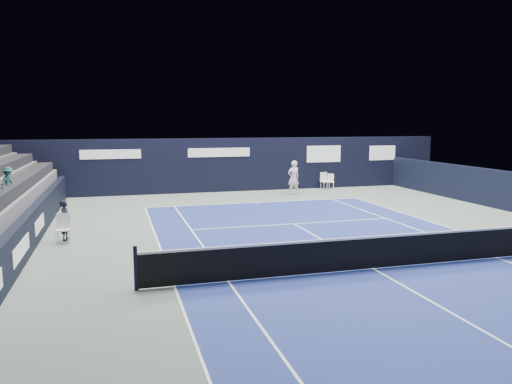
% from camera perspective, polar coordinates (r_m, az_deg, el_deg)
% --- Properties ---
extents(ground, '(48.00, 48.00, 0.00)m').
position_cam_1_polar(ground, '(16.05, 9.80, -6.69)').
color(ground, '#536359').
rests_on(ground, ground).
extents(court_surface, '(10.97, 23.77, 0.01)m').
position_cam_1_polar(court_surface, '(14.34, 13.28, -8.56)').
color(court_surface, navy).
rests_on(court_surface, ground).
extents(folding_chair_back_a, '(0.51, 0.52, 0.90)m').
position_cam_1_polar(folding_chair_back_a, '(30.77, 8.52, 1.51)').
color(folding_chair_back_a, white).
rests_on(folding_chair_back_a, ground).
extents(folding_chair_back_b, '(0.51, 0.49, 1.03)m').
position_cam_1_polar(folding_chair_back_b, '(30.30, 7.82, 1.40)').
color(folding_chair_back_b, white).
rests_on(folding_chair_back_b, ground).
extents(line_judge_chair, '(0.46, 0.45, 0.99)m').
position_cam_1_polar(line_judge_chair, '(17.98, -21.19, -3.68)').
color(line_judge_chair, silver).
rests_on(line_judge_chair, ground).
extents(line_judge, '(0.44, 0.57, 1.40)m').
position_cam_1_polar(line_judge, '(18.31, -20.94, -3.03)').
color(line_judge, black).
rests_on(line_judge, ground).
extents(court_markings, '(11.03, 23.83, 0.00)m').
position_cam_1_polar(court_markings, '(14.34, 13.28, -8.54)').
color(court_markings, white).
rests_on(court_markings, court_surface).
extents(tennis_net, '(12.90, 0.10, 1.10)m').
position_cam_1_polar(tennis_net, '(14.21, 13.34, -6.61)').
color(tennis_net, black).
rests_on(tennis_net, ground).
extents(back_sponsor_wall, '(26.00, 0.63, 3.10)m').
position_cam_1_polar(back_sponsor_wall, '(29.38, -2.41, 3.15)').
color(back_sponsor_wall, black).
rests_on(back_sponsor_wall, ground).
extents(side_barrier_left, '(0.33, 22.00, 1.20)m').
position_cam_1_polar(side_barrier_left, '(18.48, -24.02, -3.42)').
color(side_barrier_left, black).
rests_on(side_barrier_left, ground).
extents(tennis_player, '(0.76, 0.90, 1.90)m').
position_cam_1_polar(tennis_player, '(27.90, 4.31, 1.64)').
color(tennis_player, silver).
rests_on(tennis_player, ground).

